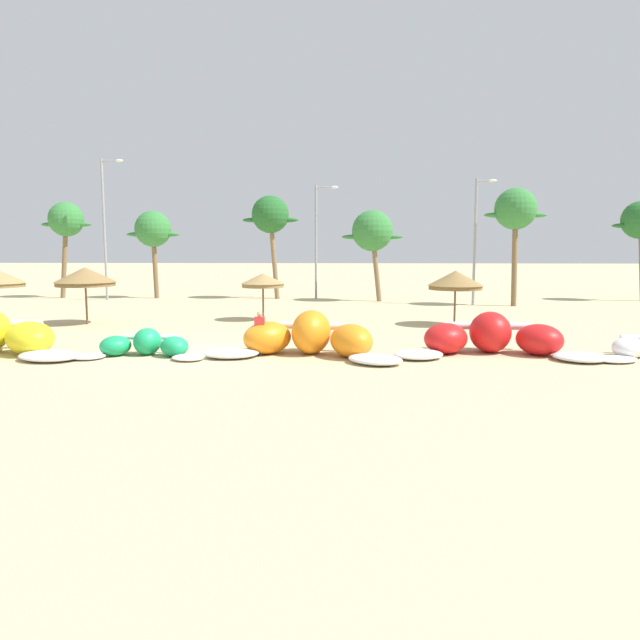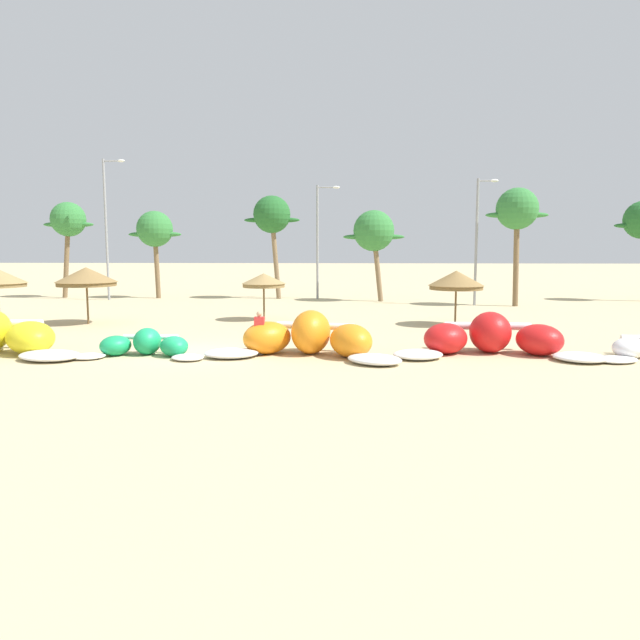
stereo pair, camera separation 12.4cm
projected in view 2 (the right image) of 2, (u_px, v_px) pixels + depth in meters
The scene contains 16 objects.
ground_plane at pixel (194, 352), 22.30m from camera, with size 260.00×260.00×0.00m, color #C6B284.
kite_left at pixel (145, 346), 21.49m from camera, with size 4.99×2.29×0.98m.
kite_left_of_center at pixel (308, 339), 21.54m from camera, with size 7.32×4.06×1.61m.
kite_center at pixel (492, 339), 21.76m from camera, with size 7.71×3.66×1.53m.
beach_umbrella_middle at pixel (86, 277), 30.23m from camera, with size 3.08×3.08×2.92m.
beach_umbrella_near_palms at pixel (264, 280), 31.85m from camera, with size 2.37×2.37×2.54m.
beach_umbrella_outermost at pixel (456, 280), 29.67m from camera, with size 2.78×2.78×2.77m.
person_near_kites at pixel (259, 333), 21.57m from camera, with size 0.36×0.24×1.62m.
palm_leftmost at pixel (68, 221), 46.05m from camera, with size 3.99×2.66×7.43m.
palm_left at pixel (155, 230), 45.65m from camera, with size 4.14×2.76×6.72m.
palm_left_of_gap at pixel (272, 216), 45.03m from camera, with size 4.25×2.83×7.84m.
palm_center_left at pixel (374, 232), 42.99m from camera, with size 4.45×2.97×6.62m.
palm_center_right at pixel (517, 211), 39.15m from camera, with size 4.13×2.75×7.84m.
lamppost_west at pixel (107, 223), 43.91m from camera, with size 1.70×0.24×10.37m.
lamppost_west_center at pixel (319, 236), 45.24m from camera, with size 1.79×0.24×8.59m.
lamppost_east_center at pixel (478, 235), 39.92m from camera, with size 1.44×0.24×8.49m.
Camera 2 is at (5.79, -21.73, 3.89)m, focal length 33.33 mm.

